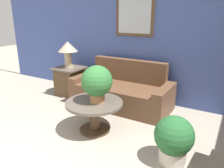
{
  "coord_description": "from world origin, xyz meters",
  "views": [
    {
      "loc": [
        1.76,
        -0.74,
        1.75
      ],
      "look_at": [
        -0.1,
        2.39,
        0.59
      ],
      "focal_mm": 35.0,
      "sensor_mm": 36.0,
      "label": 1
    }
  ],
  "objects_px": {
    "potted_plant_on_table": "(97,82)",
    "potted_plant_floor": "(174,139)",
    "couch_main": "(122,92)",
    "side_table": "(70,81)",
    "table_lamp": "(68,49)",
    "coffee_table": "(94,110)"
  },
  "relations": [
    {
      "from": "side_table",
      "to": "potted_plant_on_table",
      "type": "height_order",
      "value": "potted_plant_on_table"
    },
    {
      "from": "side_table",
      "to": "potted_plant_on_table",
      "type": "distance_m",
      "value": 1.86
    },
    {
      "from": "side_table",
      "to": "table_lamp",
      "type": "bearing_deg",
      "value": 180.0
    },
    {
      "from": "couch_main",
      "to": "potted_plant_floor",
      "type": "height_order",
      "value": "couch_main"
    },
    {
      "from": "potted_plant_on_table",
      "to": "potted_plant_floor",
      "type": "relative_size",
      "value": 0.92
    },
    {
      "from": "coffee_table",
      "to": "potted_plant_on_table",
      "type": "height_order",
      "value": "potted_plant_on_table"
    },
    {
      "from": "coffee_table",
      "to": "table_lamp",
      "type": "bearing_deg",
      "value": 143.21
    },
    {
      "from": "table_lamp",
      "to": "potted_plant_on_table",
      "type": "relative_size",
      "value": 1.02
    },
    {
      "from": "coffee_table",
      "to": "potted_plant_floor",
      "type": "xyz_separation_m",
      "value": [
        1.27,
        -0.15,
        -0.03
      ]
    },
    {
      "from": "side_table",
      "to": "potted_plant_on_table",
      "type": "relative_size",
      "value": 1.12
    },
    {
      "from": "side_table",
      "to": "table_lamp",
      "type": "distance_m",
      "value": 0.71
    },
    {
      "from": "side_table",
      "to": "couch_main",
      "type": "bearing_deg",
      "value": 1.17
    },
    {
      "from": "couch_main",
      "to": "side_table",
      "type": "height_order",
      "value": "couch_main"
    },
    {
      "from": "side_table",
      "to": "potted_plant_floor",
      "type": "xyz_separation_m",
      "value": [
        2.69,
        -1.22,
        0.01
      ]
    },
    {
      "from": "potted_plant_on_table",
      "to": "couch_main",
      "type": "bearing_deg",
      "value": 97.96
    },
    {
      "from": "couch_main",
      "to": "potted_plant_floor",
      "type": "bearing_deg",
      "value": -42.08
    },
    {
      "from": "couch_main",
      "to": "table_lamp",
      "type": "bearing_deg",
      "value": -178.83
    },
    {
      "from": "couch_main",
      "to": "potted_plant_floor",
      "type": "relative_size",
      "value": 3.18
    },
    {
      "from": "table_lamp",
      "to": "side_table",
      "type": "bearing_deg",
      "value": 0.0
    },
    {
      "from": "potted_plant_floor",
      "to": "coffee_table",
      "type": "bearing_deg",
      "value": 173.39
    },
    {
      "from": "potted_plant_on_table",
      "to": "potted_plant_floor",
      "type": "xyz_separation_m",
      "value": [
        1.23,
        -0.17,
        -0.47
      ]
    },
    {
      "from": "coffee_table",
      "to": "side_table",
      "type": "distance_m",
      "value": 1.79
    }
  ]
}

